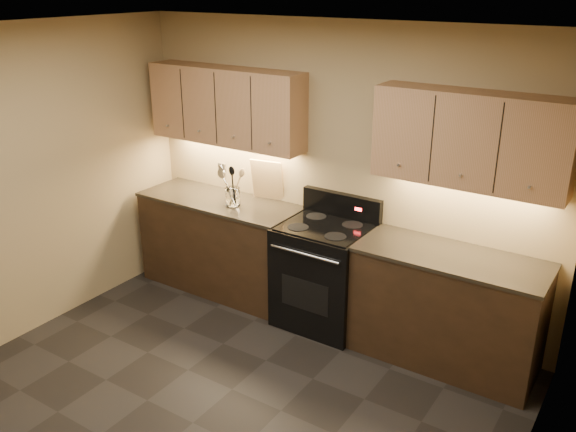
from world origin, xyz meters
name	(u,v)px	position (x,y,z in m)	size (l,w,h in m)	color
floor	(193,423)	(0.00, 0.00, 0.00)	(4.00, 4.00, 0.00)	black
ceiling	(166,37)	(0.00, 0.00, 2.60)	(4.00, 4.00, 0.00)	silver
wall_back	(337,173)	(0.00, 2.00, 1.30)	(4.00, 0.04, 2.60)	#988359
wall_right	(510,357)	(2.00, 0.00, 1.30)	(0.04, 4.00, 2.60)	#988359
counter_left	(221,244)	(-1.10, 1.70, 0.47)	(1.62, 0.62, 0.93)	black
counter_right	(446,308)	(1.18, 1.70, 0.47)	(1.46, 0.62, 0.93)	black
stove	(325,273)	(0.08, 1.68, 0.48)	(0.76, 0.68, 1.14)	black
upper_cab_left	(226,106)	(-1.10, 1.85, 1.80)	(1.60, 0.30, 0.70)	#B07C58
upper_cab_right	(471,140)	(1.18, 1.85, 1.80)	(1.44, 0.30, 0.70)	#B07C58
outlet_plate	(222,169)	(-1.30, 1.99, 1.12)	(0.09, 0.01, 0.12)	#B2B5BA
utensil_crock	(233,197)	(-0.89, 1.65, 1.01)	(0.15, 0.15, 0.17)	white
cutting_board	(267,180)	(-0.71, 1.95, 1.13)	(0.32, 0.02, 0.40)	#DBB776
wooden_spoon	(230,186)	(-0.92, 1.65, 1.12)	(0.06, 0.06, 0.34)	#DBB776
black_spoon	(234,185)	(-0.90, 1.67, 1.12)	(0.06, 0.06, 0.36)	black
steel_spatula	(234,184)	(-0.88, 1.65, 1.14)	(0.08, 0.08, 0.40)	silver
steel_skimmer	(235,187)	(-0.86, 1.64, 1.11)	(0.09, 0.09, 0.33)	silver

